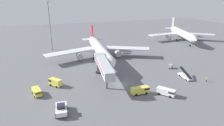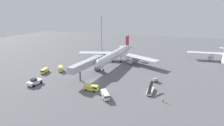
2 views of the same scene
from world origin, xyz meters
The scene contains 13 objects.
ground_plane centered at (0.00, 0.00, 0.00)m, with size 300.00×300.00×0.00m, color slate.
airplane_at_gate centered at (0.77, 28.20, 4.80)m, with size 47.81×48.85×12.74m.
jet_bridge centered at (-4.78, 4.80, 5.64)m, with size 6.23×21.63×7.44m.
pushback_tug centered at (-20.58, -10.63, 1.23)m, with size 3.48×5.85×2.62m.
belt_loader_truck centered at (23.05, -2.69, 0.76)m, with size 2.39×6.63×3.14m.
service_van_far_center centered at (-20.56, 6.21, 1.35)m, with size 4.21×4.65×2.39m.
service_van_far_right centered at (2.67, -8.03, 1.24)m, with size 5.39×2.25×2.17m.
service_van_mid_center centered at (-26.16, 1.52, 1.13)m, with size 2.86×4.93×1.97m.
service_van_outer_left centered at (9.34, -11.49, 1.18)m, with size 4.61×5.40×2.06m.
baggage_cart_near_left centered at (23.98, 7.31, 0.84)m, with size 2.34×2.27×1.53m.
ground_crew_worker_foreground centered at (27.63, -7.90, 0.90)m, with size 0.43×0.43×1.70m.
safety_cone_alpha centered at (1.90, -1.99, 0.24)m, with size 0.31×0.31×0.48m.
apron_light_mast centered at (-17.93, 52.80, 17.59)m, with size 2.40×2.40×25.29m.
Camera 2 is at (27.03, -56.84, 27.23)m, focal length 26.29 mm.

